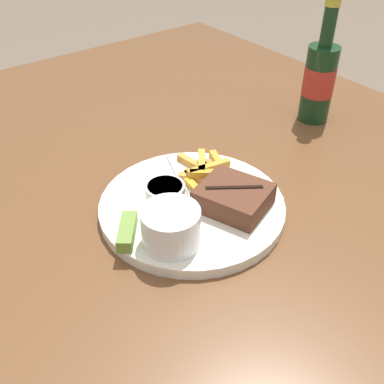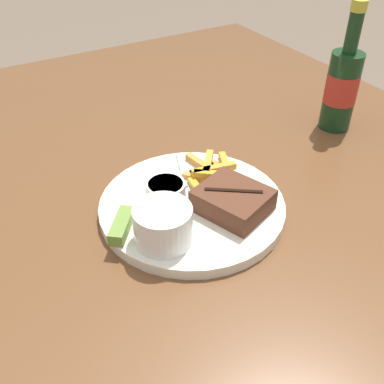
# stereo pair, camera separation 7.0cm
# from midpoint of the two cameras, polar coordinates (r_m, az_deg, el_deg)

# --- Properties ---
(dining_table) EXTENTS (1.55, 1.27, 0.75)m
(dining_table) POSITION_cam_midpoint_polar(r_m,az_deg,el_deg) (0.77, 2.63, -6.10)
(dining_table) COLOR brown
(dining_table) RESTS_ON ground_plane
(dinner_plate) EXTENTS (0.30, 0.30, 0.02)m
(dinner_plate) POSITION_cam_midpoint_polar(r_m,az_deg,el_deg) (0.72, 2.79, -1.94)
(dinner_plate) COLOR silver
(dinner_plate) RESTS_ON dining_table
(steak_portion) EXTENTS (0.13, 0.12, 0.04)m
(steak_portion) POSITION_cam_midpoint_polar(r_m,az_deg,el_deg) (0.70, 8.10, -1.15)
(steak_portion) COLOR #512D1E
(steak_portion) RESTS_ON dinner_plate
(fries_pile) EXTENTS (0.12, 0.11, 0.02)m
(fries_pile) POSITION_cam_midpoint_polar(r_m,az_deg,el_deg) (0.77, 4.69, 2.43)
(fries_pile) COLOR gold
(fries_pile) RESTS_ON dinner_plate
(coleslaw_cup) EXTENTS (0.08, 0.08, 0.06)m
(coleslaw_cup) POSITION_cam_midpoint_polar(r_m,az_deg,el_deg) (0.63, -0.51, -4.10)
(coleslaw_cup) COLOR white
(coleslaw_cup) RESTS_ON dinner_plate
(dipping_sauce_cup) EXTENTS (0.06, 0.06, 0.03)m
(dipping_sauce_cup) POSITION_cam_midpoint_polar(r_m,az_deg,el_deg) (0.71, -0.53, 0.09)
(dipping_sauce_cup) COLOR silver
(dipping_sauce_cup) RESTS_ON dinner_plate
(pickle_spear) EXTENTS (0.07, 0.06, 0.02)m
(pickle_spear) POSITION_cam_midpoint_polar(r_m,az_deg,el_deg) (0.66, -5.92, -4.40)
(pickle_spear) COLOR olive
(pickle_spear) RESTS_ON dinner_plate
(fork_utensil) EXTENTS (0.13, 0.06, 0.00)m
(fork_utensil) POSITION_cam_midpoint_polar(r_m,az_deg,el_deg) (0.78, 1.62, 2.29)
(fork_utensil) COLOR #B7B7BC
(fork_utensil) RESTS_ON dinner_plate
(beer_bottle) EXTENTS (0.06, 0.06, 0.26)m
(beer_bottle) POSITION_cam_midpoint_polar(r_m,az_deg,el_deg) (0.98, 20.53, 12.43)
(beer_bottle) COLOR #143319
(beer_bottle) RESTS_ON dining_table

